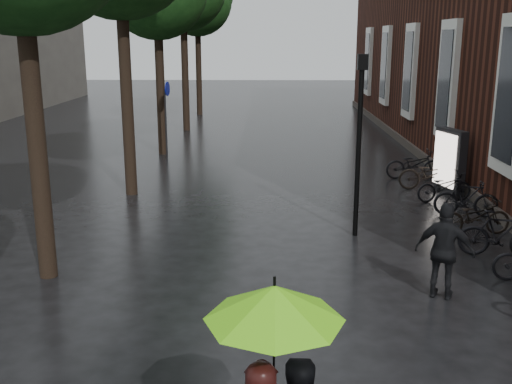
{
  "coord_description": "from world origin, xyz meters",
  "views": [
    {
      "loc": [
        -0.07,
        -3.21,
        4.26
      ],
      "look_at": [
        -0.29,
        7.26,
        1.55
      ],
      "focal_mm": 42.0,
      "sensor_mm": 36.0,
      "label": 1
    }
  ],
  "objects_px": {
    "ad_lightbox": "(449,161)",
    "lamp_post": "(359,129)",
    "parked_bicycles": "(465,204)",
    "pedestrian_walking": "(445,251)"
  },
  "relations": [
    {
      "from": "ad_lightbox",
      "to": "lamp_post",
      "type": "distance_m",
      "value": 5.14
    },
    {
      "from": "parked_bicycles",
      "to": "lamp_post",
      "type": "xyz_separation_m",
      "value": [
        -2.73,
        -1.08,
        1.94
      ]
    },
    {
      "from": "ad_lightbox",
      "to": "lamp_post",
      "type": "relative_size",
      "value": 0.46
    },
    {
      "from": "parked_bicycles",
      "to": "ad_lightbox",
      "type": "relative_size",
      "value": 5.66
    },
    {
      "from": "pedestrian_walking",
      "to": "lamp_post",
      "type": "xyz_separation_m",
      "value": [
        -1.0,
        3.26,
        1.56
      ]
    },
    {
      "from": "lamp_post",
      "to": "parked_bicycles",
      "type": "bearing_deg",
      "value": 21.51
    },
    {
      "from": "pedestrian_walking",
      "to": "lamp_post",
      "type": "height_order",
      "value": "lamp_post"
    },
    {
      "from": "ad_lightbox",
      "to": "lamp_post",
      "type": "bearing_deg",
      "value": -146.35
    },
    {
      "from": "parked_bicycles",
      "to": "ad_lightbox",
      "type": "xyz_separation_m",
      "value": [
        0.39,
        2.73,
        0.47
      ]
    },
    {
      "from": "pedestrian_walking",
      "to": "lamp_post",
      "type": "distance_m",
      "value": 3.75
    }
  ]
}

